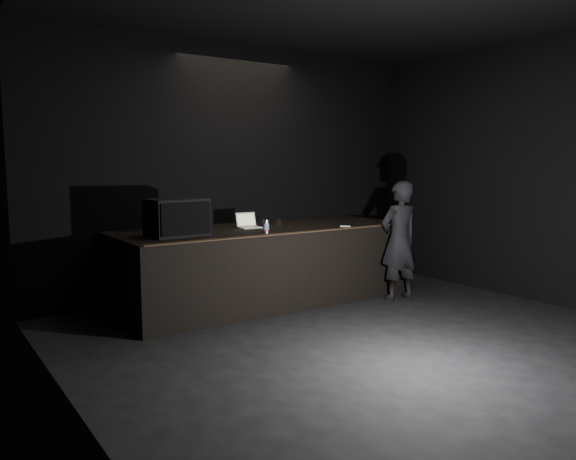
% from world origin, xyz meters
% --- Properties ---
extents(ground, '(7.00, 7.00, 0.00)m').
position_xyz_m(ground, '(0.00, 0.00, 0.00)').
color(ground, black).
rests_on(ground, ground).
extents(room_walls, '(6.10, 7.10, 3.52)m').
position_xyz_m(room_walls, '(0.00, 0.00, 2.02)').
color(room_walls, black).
rests_on(room_walls, ground).
extents(stage_riser, '(4.00, 1.50, 1.00)m').
position_xyz_m(stage_riser, '(0.00, 2.73, 0.50)').
color(stage_riser, black).
rests_on(stage_riser, ground).
extents(riser_lip, '(3.92, 0.10, 0.01)m').
position_xyz_m(riser_lip, '(0.00, 2.02, 1.01)').
color(riser_lip, brown).
rests_on(riser_lip, stage_riser).
extents(stage_monitor, '(0.69, 0.52, 0.44)m').
position_xyz_m(stage_monitor, '(-1.33, 2.59, 1.22)').
color(stage_monitor, black).
rests_on(stage_monitor, stage_riser).
extents(cable, '(0.83, 0.09, 0.02)m').
position_xyz_m(cable, '(-1.39, 3.32, 1.01)').
color(cable, black).
rests_on(cable, stage_riser).
extents(laptop, '(0.30, 0.27, 0.20)m').
position_xyz_m(laptop, '(-0.21, 2.84, 1.05)').
color(laptop, silver).
rests_on(laptop, stage_riser).
extents(beer_can, '(0.07, 0.07, 0.17)m').
position_xyz_m(beer_can, '(-0.37, 2.14, 1.09)').
color(beer_can, silver).
rests_on(beer_can, stage_riser).
extents(plastic_cup, '(0.07, 0.07, 0.09)m').
position_xyz_m(plastic_cup, '(0.22, 2.73, 1.05)').
color(plastic_cup, white).
rests_on(plastic_cup, stage_riser).
extents(wii_remote, '(0.09, 0.13, 0.03)m').
position_xyz_m(wii_remote, '(0.87, 2.12, 1.01)').
color(wii_remote, white).
rests_on(wii_remote, stage_riser).
extents(person, '(0.62, 0.44, 1.62)m').
position_xyz_m(person, '(1.55, 1.78, 0.81)').
color(person, black).
rests_on(person, ground).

